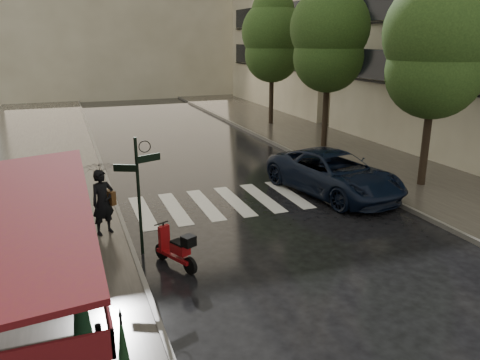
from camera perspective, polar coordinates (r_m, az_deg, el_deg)
ground at (r=10.33m, az=-2.15°, el=-14.69°), size 120.00×120.00×0.00m
sidewalk_near at (r=21.12m, az=-24.69°, el=0.68°), size 6.00×60.00×0.12m
sidewalk_far at (r=24.74m, az=11.64°, el=4.10°), size 5.50×60.00×0.12m
curb_near at (r=21.08m, az=-16.45°, el=1.57°), size 0.12×60.00×0.16m
curb_far at (r=23.39m, az=5.80°, el=3.67°), size 0.12×60.00×0.16m
crosswalk at (r=16.37m, az=1.01°, el=-2.35°), size 7.85×3.20×0.01m
signpost at (r=12.01m, az=-12.27°, el=-0.82°), size 1.17×0.29×3.10m
tree_near at (r=18.19m, az=22.96°, el=15.37°), size 3.80×3.80×7.99m
tree_mid at (r=23.76m, az=10.85°, el=17.10°), size 3.80×3.80×8.34m
tree_far at (r=30.05m, az=3.97°, el=17.00°), size 3.80×3.80×8.16m
pedestrian_with_umbrella at (r=13.31m, az=-16.64°, el=0.52°), size 1.48×1.49×2.56m
scooter at (r=11.63m, az=-7.76°, el=-8.39°), size 0.83×1.43×1.02m
parked_car at (r=17.10m, az=11.37°, el=0.81°), size 3.53×5.86×1.52m
parasol_front at (r=7.97m, az=-18.86°, el=-14.79°), size 0.41×0.41×2.28m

